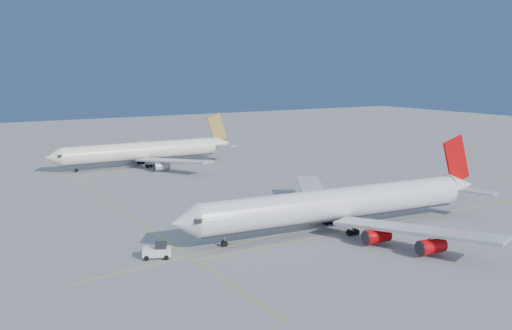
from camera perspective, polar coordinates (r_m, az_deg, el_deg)
name	(u,v)px	position (r m, az deg, el deg)	size (l,w,h in m)	color
ground	(337,210)	(123.48, 8.13, -4.43)	(500.00, 500.00, 0.00)	slate
taxiway_lines	(263,212)	(120.14, 0.73, -4.73)	(118.86, 140.00, 0.02)	gold
airliner_virgin	(343,204)	(107.61, 8.66, -3.84)	(66.49, 59.51, 16.39)	white
airliner_etihad	(146,151)	(179.23, -10.98, 1.41)	(59.15, 54.80, 15.48)	white
pushback_tug	(158,251)	(92.93, -9.81, -8.46)	(4.98, 4.12, 2.50)	white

